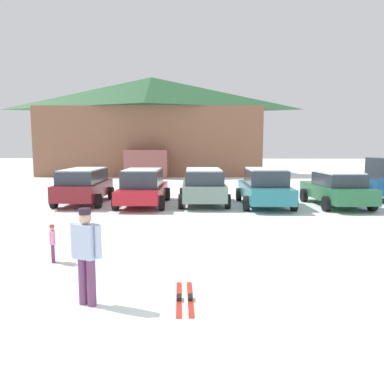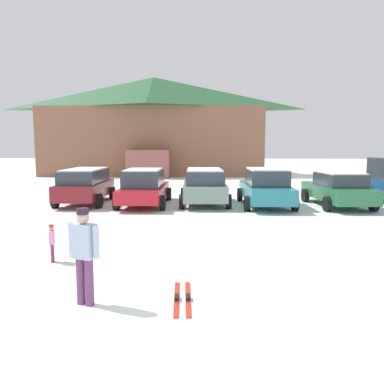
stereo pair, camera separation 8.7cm
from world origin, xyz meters
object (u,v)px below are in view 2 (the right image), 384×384
object	(u,v)px
ski_lodge	(154,126)
parked_grey_wagon	(204,185)
parked_teal_hatchback	(265,187)
parked_green_coupe	(338,189)
skier_adult_in_blue_parka	(84,251)
pair_of_skis	(182,298)
skier_child_in_pink_snowsuit	(52,241)
parked_maroon_van	(85,185)
parked_red_sedan	(144,187)

from	to	relation	value
ski_lodge	parked_grey_wagon	world-z (taller)	ski_lodge
parked_teal_hatchback	parked_green_coupe	distance (m)	3.23
parked_grey_wagon	skier_adult_in_blue_parka	distance (m)	11.40
parked_teal_hatchback	pair_of_skis	bearing A→B (deg)	-105.61
parked_grey_wagon	skier_child_in_pink_snowsuit	distance (m)	9.59
skier_child_in_pink_snowsuit	parked_teal_hatchback	bearing A→B (deg)	54.53
ski_lodge	parked_teal_hatchback	distance (m)	21.27
parked_green_coupe	parked_maroon_van	bearing A→B (deg)	178.62
parked_red_sedan	parked_green_coupe	xyz separation A→B (m)	(8.76, 0.06, -0.04)
pair_of_skis	parked_teal_hatchback	bearing A→B (deg)	74.39
parked_teal_hatchback	skier_adult_in_blue_parka	bearing A→B (deg)	-112.84
skier_child_in_pink_snowsuit	parked_green_coupe	bearing A→B (deg)	42.71
ski_lodge	parked_green_coupe	world-z (taller)	ski_lodge
parked_maroon_van	parked_grey_wagon	bearing A→B (deg)	0.10
ski_lodge	pair_of_skis	distance (m)	30.75
ski_lodge	parked_teal_hatchback	size ratio (longest dim) A/B	4.35
parked_maroon_van	parked_red_sedan	size ratio (longest dim) A/B	0.93
parked_teal_hatchback	parked_maroon_van	bearing A→B (deg)	177.94
parked_maroon_van	skier_adult_in_blue_parka	size ratio (longest dim) A/B	2.68
parked_red_sedan	parked_teal_hatchback	size ratio (longest dim) A/B	0.99
skier_child_in_pink_snowsuit	pair_of_skis	distance (m)	3.79
parked_green_coupe	skier_adult_in_blue_parka	world-z (taller)	skier_adult_in_blue_parka
ski_lodge	skier_adult_in_blue_parka	xyz separation A→B (m)	(3.38, -30.27, -3.74)
parked_maroon_van	parked_green_coupe	xyz separation A→B (m)	(11.62, -0.28, -0.09)
parked_red_sedan	skier_child_in_pink_snowsuit	world-z (taller)	parked_red_sedan
skier_adult_in_blue_parka	parked_red_sedan	bearing A→B (deg)	94.83
ski_lodge	skier_child_in_pink_snowsuit	distance (m)	28.35
parked_maroon_van	skier_adult_in_blue_parka	world-z (taller)	skier_adult_in_blue_parka
parked_maroon_van	parked_teal_hatchback	xyz separation A→B (m)	(8.39, -0.30, -0.04)
parked_maroon_van	parked_grey_wagon	distance (m)	5.61
ski_lodge	skier_child_in_pink_snowsuit	world-z (taller)	ski_lodge
ski_lodge	parked_maroon_van	distance (m)	19.41
parked_red_sedan	skier_child_in_pink_snowsuit	xyz separation A→B (m)	(-0.63, -8.61, -0.34)
skier_child_in_pink_snowsuit	pair_of_skis	world-z (taller)	skier_child_in_pink_snowsuit
parked_teal_hatchback	pair_of_skis	xyz separation A→B (m)	(-2.97, -10.64, -0.84)
parked_red_sedan	skier_child_in_pink_snowsuit	bearing A→B (deg)	-94.22
skier_child_in_pink_snowsuit	parked_red_sedan	bearing A→B (deg)	85.78
parked_red_sedan	skier_child_in_pink_snowsuit	size ratio (longest dim) A/B	5.39
ski_lodge	skier_child_in_pink_snowsuit	size ratio (longest dim) A/B	23.60
parked_teal_hatchback	skier_adult_in_blue_parka	world-z (taller)	parked_teal_hatchback
parked_maroon_van	pair_of_skis	world-z (taller)	parked_maroon_van
parked_grey_wagon	ski_lodge	bearing A→B (deg)	105.32
parked_green_coupe	pair_of_skis	xyz separation A→B (m)	(-6.20, -10.66, -0.78)
parked_maroon_van	skier_child_in_pink_snowsuit	distance (m)	9.23
parked_grey_wagon	pair_of_skis	xyz separation A→B (m)	(-0.20, -10.95, -0.88)
parked_green_coupe	pair_of_skis	world-z (taller)	parked_green_coupe
skier_adult_in_blue_parka	pair_of_skis	bearing A→B (deg)	10.34
parked_red_sedan	parked_teal_hatchback	xyz separation A→B (m)	(5.53, 0.04, 0.02)
ski_lodge	skier_child_in_pink_snowsuit	bearing A→B (deg)	-86.27
parked_red_sedan	parked_green_coupe	bearing A→B (deg)	0.37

